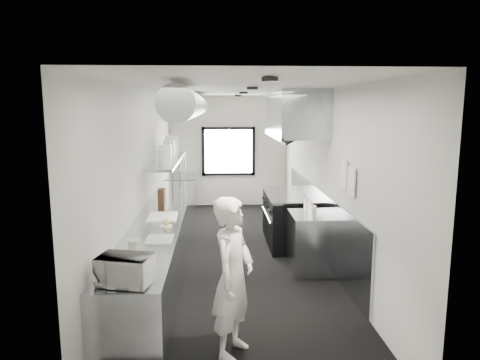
{
  "coord_description": "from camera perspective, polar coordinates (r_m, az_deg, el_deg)",
  "views": [
    {
      "loc": [
        -0.3,
        -7.15,
        2.52
      ],
      "look_at": [
        0.07,
        -0.2,
        1.35
      ],
      "focal_mm": 32.83,
      "sensor_mm": 36.0,
      "label": 1
    }
  ],
  "objects": [
    {
      "name": "squeeze_bottle_e",
      "position": [
        7.03,
        8.53,
        -3.2
      ],
      "size": [
        0.07,
        0.07,
        0.17
      ],
      "primitive_type": "cylinder",
      "rotation": [
        0.0,
        0.0,
        -0.35
      ],
      "color": "white",
      "rests_on": "bottle_station"
    },
    {
      "name": "squeeze_bottle_d",
      "position": [
        6.93,
        9.01,
        -3.4
      ],
      "size": [
        0.07,
        0.07,
        0.17
      ],
      "primitive_type": "cylinder",
      "rotation": [
        0.0,
        0.0,
        -0.4
      ],
      "color": "white",
      "rests_on": "bottle_station"
    },
    {
      "name": "far_work_table",
      "position": [
        10.59,
        -7.61,
        -1.86
      ],
      "size": [
        0.7,
        1.2,
        0.9
      ],
      "primitive_type": "cube",
      "color": "#939AA0",
      "rests_on": "floor"
    },
    {
      "name": "wall_cladding",
      "position": [
        7.91,
        10.09,
        -5.07
      ],
      "size": [
        0.03,
        5.5,
        1.1
      ],
      "primitive_type": "cube",
      "color": "#939AA0",
      "rests_on": "wall_right"
    },
    {
      "name": "plate_stack_a",
      "position": [
        7.46,
        -9.8,
        3.02
      ],
      "size": [
        0.25,
        0.25,
        0.25
      ],
      "primitive_type": "cylinder",
      "rotation": [
        0.0,
        0.0,
        0.18
      ],
      "color": "white",
      "rests_on": "pass_shelf"
    },
    {
      "name": "squeeze_bottle_a",
      "position": [
        6.45,
        9.43,
        -4.27
      ],
      "size": [
        0.07,
        0.07,
        0.19
      ],
      "primitive_type": "cylinder",
      "rotation": [
        0.0,
        0.0,
        0.18
      ],
      "color": "white",
      "rests_on": "bottle_station"
    },
    {
      "name": "plate_stack_c",
      "position": [
        8.46,
        -9.22,
        4.03
      ],
      "size": [
        0.23,
        0.23,
        0.32
      ],
      "primitive_type": "cylinder",
      "rotation": [
        0.0,
        0.0,
        0.0
      ],
      "color": "white",
      "rests_on": "pass_shelf"
    },
    {
      "name": "squeeze_bottle_c",
      "position": [
        6.76,
        9.19,
        -3.7
      ],
      "size": [
        0.08,
        0.08,
        0.18
      ],
      "primitive_type": "cylinder",
      "rotation": [
        0.0,
        0.0,
        -0.36
      ],
      "color": "white",
      "rests_on": "bottle_station"
    },
    {
      "name": "pass_shelf",
      "position": [
        8.26,
        -9.24,
        2.53
      ],
      "size": [
        0.45,
        3.0,
        0.68
      ],
      "color": "#939AA0",
      "rests_on": "prep_counter"
    },
    {
      "name": "deli_tub_b",
      "position": [
        5.26,
        -13.57,
        -8.1
      ],
      "size": [
        0.16,
        0.16,
        0.1
      ],
      "primitive_type": "cylinder",
      "rotation": [
        0.0,
        0.0,
        -0.15
      ],
      "color": "#B3BBAC",
      "rests_on": "prep_counter"
    },
    {
      "name": "hvac_duct",
      "position": [
        7.56,
        -6.18,
        9.68
      ],
      "size": [
        0.4,
        6.4,
        0.4
      ],
      "primitive_type": "cylinder",
      "rotation": [
        1.57,
        0.0,
        0.0
      ],
      "color": "#969A9F",
      "rests_on": "ceiling"
    },
    {
      "name": "wall_back",
      "position": [
        11.21,
        -1.52,
        3.76
      ],
      "size": [
        3.0,
        0.02,
        2.8
      ],
      "primitive_type": "cube",
      "color": "beige",
      "rests_on": "floor"
    },
    {
      "name": "microwave",
      "position": [
        4.25,
        -14.72,
        -11.24
      ],
      "size": [
        0.51,
        0.43,
        0.27
      ],
      "primitive_type": "imported",
      "rotation": [
        0.0,
        0.0,
        -0.22
      ],
      "color": "white",
      "rests_on": "prep_counter"
    },
    {
      "name": "cutting_board",
      "position": [
        6.63,
        -10.03,
        -4.71
      ],
      "size": [
        0.44,
        0.58,
        0.02
      ],
      "primitive_type": "cube",
      "rotation": [
        0.0,
        0.0,
        0.03
      ],
      "color": "white",
      "rests_on": "prep_counter"
    },
    {
      "name": "knife_block",
      "position": [
        7.52,
        -10.14,
        -2.12
      ],
      "size": [
        0.11,
        0.23,
        0.25
      ],
      "primitive_type": "cube",
      "rotation": [
        0.0,
        0.0,
        -0.02
      ],
      "color": "#522C1C",
      "rests_on": "prep_counter"
    },
    {
      "name": "pastry",
      "position": [
        6.1,
        -9.59,
        -5.46
      ],
      "size": [
        0.09,
        0.09,
        0.09
      ],
      "primitive_type": "sphere",
      "color": "tan",
      "rests_on": "small_plate"
    },
    {
      "name": "floor",
      "position": [
        7.59,
        -0.62,
        -9.9
      ],
      "size": [
        3.0,
        8.0,
        0.01
      ],
      "primitive_type": "cube",
      "color": "black",
      "rests_on": "ground"
    },
    {
      "name": "deli_tub_a",
      "position": [
        4.92,
        -14.7,
        -9.45
      ],
      "size": [
        0.14,
        0.14,
        0.09
      ],
      "primitive_type": "cylinder",
      "rotation": [
        0.0,
        0.0,
        -0.12
      ],
      "color": "#B3BBAC",
      "rests_on": "prep_counter"
    },
    {
      "name": "squeeze_bottle_b",
      "position": [
        6.6,
        9.64,
        -4.05
      ],
      "size": [
        0.08,
        0.08,
        0.17
      ],
      "primitive_type": "cylinder",
      "rotation": [
        0.0,
        0.0,
        -0.39
      ],
      "color": "white",
      "rests_on": "bottle_station"
    },
    {
      "name": "bottle_station",
      "position": [
        6.93,
        9.27,
        -8.0
      ],
      "size": [
        0.65,
        0.8,
        0.9
      ],
      "primitive_type": "cube",
      "color": "#939AA0",
      "rests_on": "floor"
    },
    {
      "name": "notice_sheet_a",
      "position": [
        6.28,
        13.37,
        0.82
      ],
      "size": [
        0.02,
        0.28,
        0.38
      ],
      "primitive_type": "cube",
      "color": "silver",
      "rests_on": "wall_right"
    },
    {
      "name": "small_plate",
      "position": [
        6.12,
        -9.58,
        -5.91
      ],
      "size": [
        0.2,
        0.2,
        0.01
      ],
      "primitive_type": "cylinder",
      "rotation": [
        0.0,
        0.0,
        -0.2
      ],
      "color": "white",
      "rests_on": "prep_counter"
    },
    {
      "name": "line_cook",
      "position": [
        4.52,
        -0.91,
        -12.52
      ],
      "size": [
        0.61,
        0.71,
        1.65
      ],
      "primitive_type": "imported",
      "rotation": [
        0.0,
        0.0,
        1.14
      ],
      "color": "silver",
      "rests_on": "floor"
    },
    {
      "name": "wall_right",
      "position": [
        7.46,
        10.95,
        0.7
      ],
      "size": [
        0.02,
        8.0,
        2.8
      ],
      "primitive_type": "cube",
      "color": "beige",
      "rests_on": "floor"
    },
    {
      "name": "range",
      "position": [
        8.22,
        6.43,
        -5.0
      ],
      "size": [
        0.88,
        1.6,
        0.94
      ],
      "color": "black",
      "rests_on": "floor"
    },
    {
      "name": "prep_counter",
      "position": [
        7.02,
        -9.97,
        -7.8
      ],
      "size": [
        0.7,
        6.0,
        0.9
      ],
      "primitive_type": "cube",
      "color": "#939AA0",
      "rests_on": "floor"
    },
    {
      "name": "exhaust_hood",
      "position": [
        7.98,
        7.11,
        8.5
      ],
      "size": [
        0.81,
        2.2,
        0.88
      ],
      "color": "#939AA0",
      "rests_on": "ceiling"
    },
    {
      "name": "notice_sheet_b",
      "position": [
        5.95,
        14.29,
        -0.16
      ],
      "size": [
        0.02,
        0.28,
        0.38
      ],
      "primitive_type": "cube",
      "color": "silver",
      "rests_on": "wall_right"
    },
    {
      "name": "service_window",
      "position": [
        11.18,
        -1.51,
        3.74
      ],
      "size": [
        1.36,
        0.05,
        1.25
      ],
      "color": "silver",
      "rests_on": "wall_back"
    },
    {
      "name": "ceiling",
      "position": [
        7.16,
        -0.67,
        11.75
      ],
      "size": [
        3.0,
        8.0,
        0.01
      ],
      "primitive_type": "cube",
      "color": "beige",
      "rests_on": "wall_back"
    },
    {
      "name": "plate_stack_d",
      "position": [
        8.95,
        -8.89,
        4.55
      ],
      "size": [
        0.32,
        0.32,
        0.39
      ],
      "primitive_type": "cylinder",
      "rotation": [
        0.0,
        0.0,
        0.35
      ],
      "color": "white",
      "rests_on": "pass_shelf"
    },
    {
      "name": "wall_left",
      "position": [
        7.34,
        -12.43,
        0.5
      ],
      "size": [
        0.02,
        8.0,
        2.8
      ],
      "primitive_type": "cube",
      "color": "beige",
      "rests_on": "floor"
    },
    {
      "name": "plate_stack_b",
      "position": [
        8.0,
        -9.67,
        3.57
      ],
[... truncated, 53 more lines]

